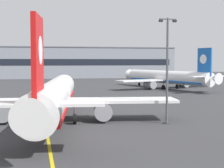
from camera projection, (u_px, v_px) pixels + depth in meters
name	position (u px, v px, depth m)	size (l,w,h in m)	color
ground_plane	(45.00, 148.00, 31.28)	(400.00, 400.00, 0.00)	#353538
taxiway_centreline	(42.00, 106.00, 60.58)	(0.30, 180.00, 0.01)	yellow
airliner_foreground	(55.00, 96.00, 44.70)	(32.35, 41.47, 11.65)	white
airliner_background	(167.00, 77.00, 98.25)	(30.37, 38.44, 11.07)	white
apron_lamp_post	(167.00, 69.00, 43.14)	(2.24, 0.90, 13.16)	#515156
safety_cone_by_nose_gear	(52.00, 105.00, 60.53)	(0.44, 0.44, 0.55)	orange
terminal_building	(35.00, 63.00, 157.01)	(130.06, 12.40, 14.28)	gray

